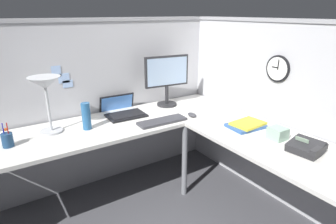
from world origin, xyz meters
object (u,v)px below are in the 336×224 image
at_px(book_stack, 247,125).
at_px(thermos_flask, 86,116).
at_px(desk_lamp_dome, 45,87).
at_px(tissue_box, 278,133).
at_px(laptop, 122,111).
at_px(computer_mouse, 192,115).
at_px(wall_clock, 278,69).
at_px(keyboard, 162,121).
at_px(pen_cup, 7,140).
at_px(monitor, 167,77).
at_px(office_phone, 307,148).

bearing_deg(book_stack, thermos_flask, 148.32).
bearing_deg(desk_lamp_dome, tissue_box, -37.47).
relative_size(thermos_flask, book_stack, 0.74).
height_order(laptop, computer_mouse, laptop).
relative_size(laptop, computer_mouse, 3.79).
bearing_deg(book_stack, laptop, 128.98).
bearing_deg(wall_clock, desk_lamp_dome, 154.90).
distance_m(keyboard, pen_cup, 1.17).
bearing_deg(tissue_box, monitor, 102.22).
distance_m(office_phone, wall_clock, 0.74).
distance_m(monitor, thermos_flask, 0.91).
bearing_deg(desk_lamp_dome, thermos_flask, -19.76).
bearing_deg(computer_mouse, wall_clock, -40.90).
bearing_deg(desk_lamp_dome, computer_mouse, -15.95).
distance_m(monitor, computer_mouse, 0.49).
height_order(keyboard, book_stack, book_stack).
relative_size(computer_mouse, wall_clock, 0.47).
xyz_separation_m(keyboard, computer_mouse, (0.30, -0.03, 0.01)).
relative_size(monitor, laptop, 1.27).
relative_size(tissue_box, wall_clock, 0.55).
bearing_deg(pen_cup, laptop, 12.07).
bearing_deg(keyboard, computer_mouse, -3.16).
height_order(desk_lamp_dome, tissue_box, desk_lamp_dome).
height_order(laptop, pen_cup, pen_cup).
bearing_deg(computer_mouse, thermos_flask, 165.18).
bearing_deg(thermos_flask, desk_lamp_dome, 160.24).
distance_m(keyboard, book_stack, 0.71).
bearing_deg(tissue_box, wall_clock, 43.34).
distance_m(monitor, wall_clock, 1.03).
relative_size(monitor, book_stack, 1.68).
relative_size(laptop, thermos_flask, 1.79).
relative_size(monitor, desk_lamp_dome, 1.12).
distance_m(keyboard, tissue_box, 0.93).
distance_m(pen_cup, thermos_flask, 0.57).
height_order(pen_cup, book_stack, pen_cup).
distance_m(computer_mouse, desk_lamp_dome, 1.24).
relative_size(computer_mouse, desk_lamp_dome, 0.23).
relative_size(thermos_flask, tissue_box, 1.83).
distance_m(monitor, keyboard, 0.56).
relative_size(laptop, desk_lamp_dome, 0.89).
bearing_deg(wall_clock, keyboard, 149.89).
bearing_deg(book_stack, desk_lamp_dome, 150.39).
relative_size(pen_cup, thermos_flask, 0.82).
relative_size(office_phone, tissue_box, 1.87).
distance_m(desk_lamp_dome, book_stack, 1.61).
distance_m(laptop, book_stack, 1.13).
distance_m(laptop, keyboard, 0.45).
relative_size(pen_cup, office_phone, 0.80).
bearing_deg(laptop, desk_lamp_dome, -170.97).
bearing_deg(keyboard, wall_clock, -28.45).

